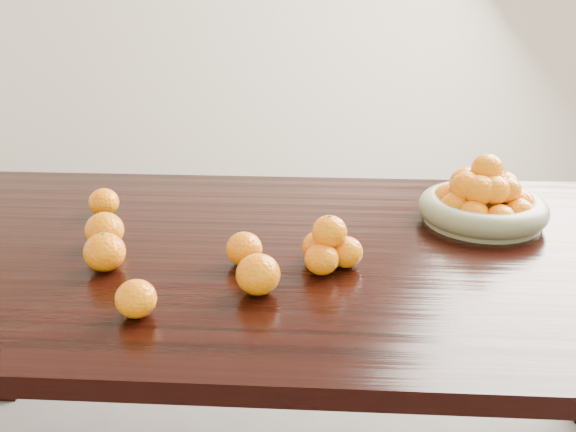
# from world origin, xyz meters

# --- Properties ---
(dining_table) EXTENTS (2.00, 1.00, 0.75)m
(dining_table) POSITION_xyz_m (0.00, 0.00, 0.66)
(dining_table) COLOR black
(dining_table) RESTS_ON ground
(fruit_bowl) EXTENTS (0.30, 0.30, 0.17)m
(fruit_bowl) POSITION_xyz_m (0.48, 0.18, 0.80)
(fruit_bowl) COLOR gray
(fruit_bowl) RESTS_ON dining_table
(orange_pyramid) EXTENTS (0.12, 0.13, 0.11)m
(orange_pyramid) POSITION_xyz_m (0.11, -0.09, 0.79)
(orange_pyramid) COLOR orange
(orange_pyramid) RESTS_ON dining_table
(loose_orange_0) EXTENTS (0.08, 0.08, 0.08)m
(loose_orange_0) POSITION_xyz_m (-0.34, -0.13, 0.79)
(loose_orange_0) COLOR orange
(loose_orange_0) RESTS_ON dining_table
(loose_orange_1) EXTENTS (0.07, 0.07, 0.07)m
(loose_orange_1) POSITION_xyz_m (-0.22, -0.31, 0.78)
(loose_orange_1) COLOR orange
(loose_orange_1) RESTS_ON dining_table
(loose_orange_2) EXTENTS (0.08, 0.08, 0.08)m
(loose_orange_2) POSITION_xyz_m (-0.02, -0.22, 0.79)
(loose_orange_2) COLOR orange
(loose_orange_2) RESTS_ON dining_table
(loose_orange_3) EXTENTS (0.08, 0.08, 0.08)m
(loose_orange_3) POSITION_xyz_m (-0.37, -0.02, 0.79)
(loose_orange_3) COLOR orange
(loose_orange_3) RESTS_ON dining_table
(loose_orange_4) EXTENTS (0.07, 0.07, 0.07)m
(loose_orange_4) POSITION_xyz_m (-0.06, -0.09, 0.78)
(loose_orange_4) COLOR orange
(loose_orange_4) RESTS_ON dining_table
(loose_orange_5) EXTENTS (0.07, 0.07, 0.07)m
(loose_orange_5) POSITION_xyz_m (-0.44, 0.16, 0.78)
(loose_orange_5) COLOR orange
(loose_orange_5) RESTS_ON dining_table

